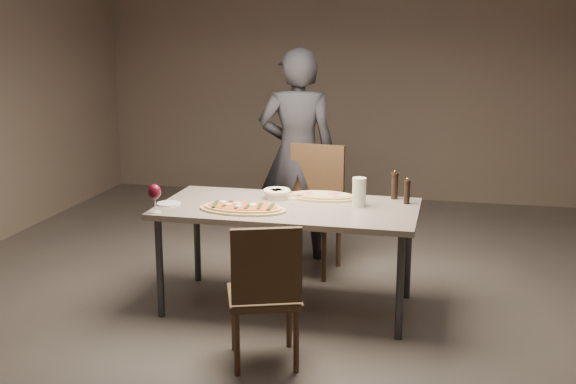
% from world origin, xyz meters
% --- Properties ---
extents(room, '(7.00, 7.00, 7.00)m').
position_xyz_m(room, '(0.00, 0.00, 1.40)').
color(room, '#56504A').
rests_on(room, ground).
extents(dining_table, '(1.80, 0.90, 0.75)m').
position_xyz_m(dining_table, '(0.00, 0.00, 0.69)').
color(dining_table, gray).
rests_on(dining_table, ground).
extents(zucchini_pizza, '(0.61, 0.34, 0.05)m').
position_xyz_m(zucchini_pizza, '(-0.27, -0.19, 0.77)').
color(zucchini_pizza, tan).
rests_on(zucchini_pizza, dining_table).
extents(ham_pizza, '(0.51, 0.28, 0.04)m').
position_xyz_m(ham_pizza, '(0.19, 0.28, 0.77)').
color(ham_pizza, tan).
rests_on(ham_pizza, dining_table).
extents(bread_basket, '(0.20, 0.20, 0.07)m').
position_xyz_m(bread_basket, '(-0.13, 0.20, 0.79)').
color(bread_basket, beige).
rests_on(bread_basket, dining_table).
extents(oil_dish, '(0.13, 0.13, 0.01)m').
position_xyz_m(oil_dish, '(-0.02, 0.22, 0.76)').
color(oil_dish, white).
rests_on(oil_dish, dining_table).
extents(pepper_mill_left, '(0.05, 0.05, 0.21)m').
position_xyz_m(pepper_mill_left, '(0.70, 0.38, 0.85)').
color(pepper_mill_left, black).
rests_on(pepper_mill_left, dining_table).
extents(pepper_mill_right, '(0.05, 0.05, 0.19)m').
position_xyz_m(pepper_mill_right, '(0.80, 0.25, 0.84)').
color(pepper_mill_right, black).
rests_on(pepper_mill_right, dining_table).
extents(carafe, '(0.10, 0.10, 0.20)m').
position_xyz_m(carafe, '(0.48, 0.11, 0.85)').
color(carafe, silver).
rests_on(carafe, dining_table).
extents(wine_glass, '(0.09, 0.09, 0.20)m').
position_xyz_m(wine_glass, '(-0.83, -0.38, 0.89)').
color(wine_glass, silver).
rests_on(wine_glass, dining_table).
extents(side_plate, '(0.17, 0.17, 0.01)m').
position_xyz_m(side_plate, '(-0.83, -0.15, 0.76)').
color(side_plate, white).
rests_on(side_plate, dining_table).
extents(chair_near, '(0.54, 0.54, 0.89)m').
position_xyz_m(chair_near, '(0.08, -0.94, 0.50)').
color(chair_near, '#422D1B').
rests_on(chair_near, ground).
extents(chair_far, '(0.54, 0.54, 1.02)m').
position_xyz_m(chair_far, '(-0.00, 0.89, 0.57)').
color(chair_far, '#422D1B').
rests_on(chair_far, ground).
extents(diner, '(0.73, 0.55, 1.81)m').
position_xyz_m(diner, '(-0.19, 1.15, 0.90)').
color(diner, black).
rests_on(diner, ground).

